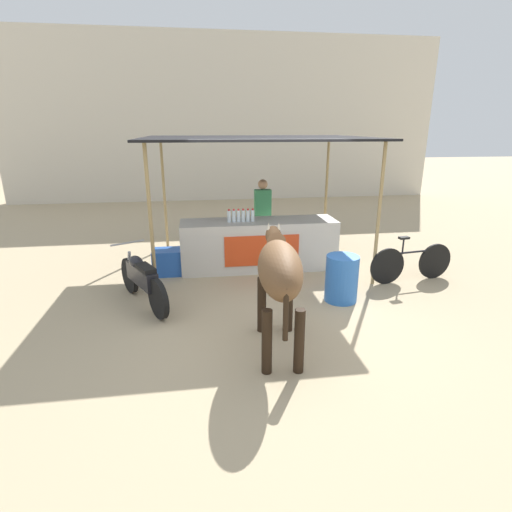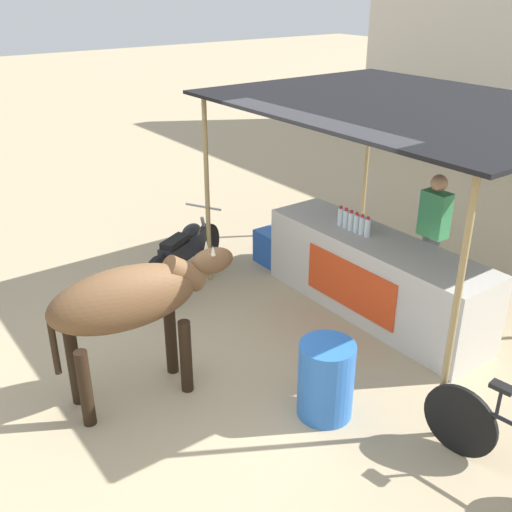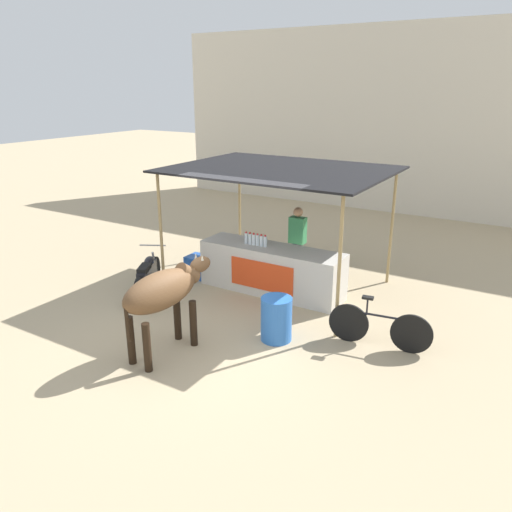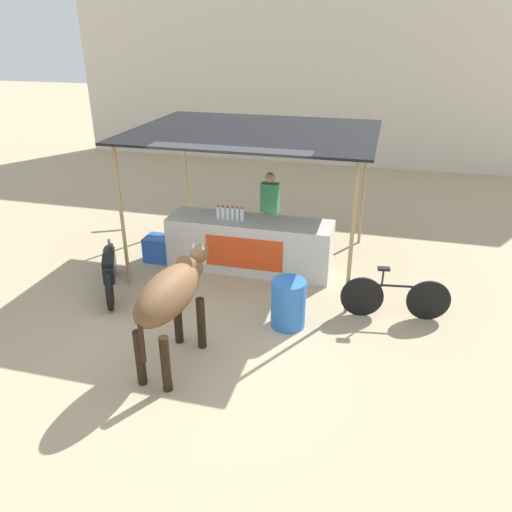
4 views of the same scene
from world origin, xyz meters
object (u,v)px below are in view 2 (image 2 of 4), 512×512
object	(u,v)px
cooler_box	(278,248)
water_barrel	(326,380)
stall_counter	(374,276)
cow	(132,302)
vendor_behind_counter	(432,238)
motorcycle_parked	(184,251)

from	to	relation	value
cooler_box	water_barrel	bearing A→B (deg)	-30.35
water_barrel	stall_counter	bearing A→B (deg)	121.65
cow	cooler_box	bearing A→B (deg)	117.68
vendor_behind_counter	cooler_box	xyz separation A→B (m)	(-1.93, -0.85, -0.61)
water_barrel	motorcycle_parked	distance (m)	3.15
vendor_behind_counter	cow	world-z (taller)	vendor_behind_counter
vendor_behind_counter	cow	size ratio (longest dim) A/B	0.90
stall_counter	motorcycle_parked	xyz separation A→B (m)	(-2.06, -1.42, -0.05)
vendor_behind_counter	water_barrel	world-z (taller)	vendor_behind_counter
cooler_box	cow	distance (m)	3.38
vendor_behind_counter	cow	bearing A→B (deg)	-96.16
cooler_box	vendor_behind_counter	bearing A→B (deg)	23.74
stall_counter	cooler_box	xyz separation A→B (m)	(-1.74, -0.10, -0.24)
water_barrel	cow	distance (m)	1.92
vendor_behind_counter	water_barrel	xyz separation A→B (m)	(0.88, -2.50, -0.47)
vendor_behind_counter	cooler_box	size ratio (longest dim) A/B	2.75
motorcycle_parked	water_barrel	bearing A→B (deg)	-5.86
cow	motorcycle_parked	xyz separation A→B (m)	(-1.85, 1.59, -0.60)
vendor_behind_counter	water_barrel	distance (m)	2.69
stall_counter	vendor_behind_counter	world-z (taller)	vendor_behind_counter
motorcycle_parked	cooler_box	bearing A→B (deg)	76.17
cooler_box	water_barrel	distance (m)	3.26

